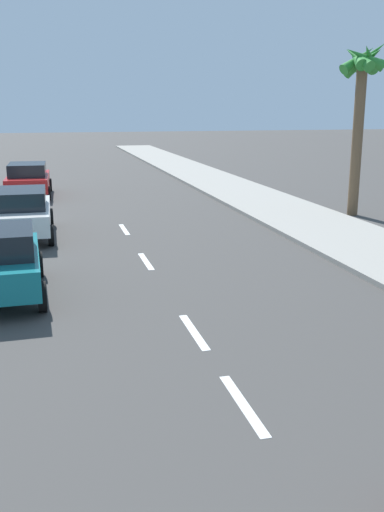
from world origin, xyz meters
The scene contains 10 objects.
ground_plane centered at (0.00, 20.00, 0.00)m, with size 160.00×160.00×0.00m, color #423F3D.
sidewalk_strip centered at (6.67, 22.00, 0.07)m, with size 3.60×80.00×0.14m, color #9E998E.
lane_stripe_2 centered at (0.00, 7.21, 0.00)m, with size 0.16×1.80×0.01m, color white.
lane_stripe_3 centered at (0.00, 10.03, 0.00)m, with size 0.16×1.80×0.01m, color white.
lane_stripe_4 centered at (0.00, 15.29, 0.00)m, with size 0.16×1.80×0.01m, color white.
lane_stripe_5 centered at (0.00, 19.67, 0.00)m, with size 0.16×1.80×0.01m, color white.
parked_car_teal centered at (-3.58, 13.11, 0.83)m, with size 1.86×3.84×1.57m.
parked_car_white centered at (-3.38, 19.30, 0.84)m, with size 2.07×4.41×1.57m.
parked_car_red centered at (-3.32, 28.31, 0.84)m, with size 2.16×4.50×1.57m.
palm_tree_far centered at (9.04, 20.23, 4.97)m, with size 1.79×1.94×6.59m.
Camera 1 is at (-2.53, 0.22, 4.10)m, focal length 40.44 mm.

